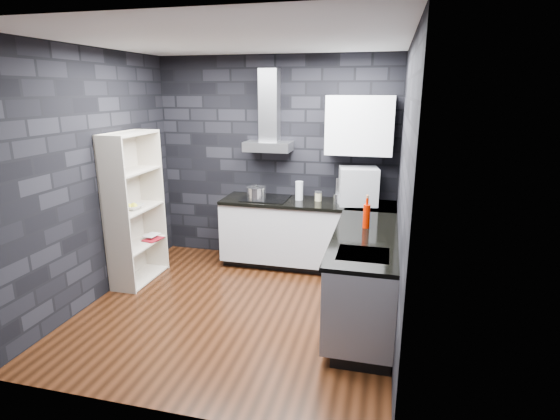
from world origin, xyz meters
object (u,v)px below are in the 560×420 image
at_px(storage_jar, 318,197).
at_px(appliance_garage, 358,186).
at_px(bookshelf, 135,209).
at_px(glass_vase, 299,191).
at_px(red_bottle, 366,216).
at_px(fruit_bowl, 132,207).
at_px(utensil_crock, 337,199).
at_px(pot, 256,194).

relative_size(storage_jar, appliance_garage, 0.23).
bearing_deg(bookshelf, glass_vase, 34.39).
relative_size(red_bottle, fruit_bowl, 1.03).
xyz_separation_m(glass_vase, red_bottle, (0.90, -0.99, 0.00)).
bearing_deg(storage_jar, glass_vase, -178.14).
bearing_deg(utensil_crock, glass_vase, 171.61).
xyz_separation_m(glass_vase, fruit_bowl, (-1.80, -0.96, -0.08)).
bearing_deg(pot, storage_jar, 10.59).
distance_m(storage_jar, bookshelf, 2.24).
relative_size(glass_vase, red_bottle, 0.99).
height_order(pot, bookshelf, bookshelf).
bearing_deg(bookshelf, red_bottle, 5.98).
height_order(red_bottle, bookshelf, bookshelf).
xyz_separation_m(pot, storage_jar, (0.78, 0.15, -0.03)).
bearing_deg(pot, bookshelf, -148.89).
bearing_deg(pot, glass_vase, 14.51).
height_order(storage_jar, bookshelf, bookshelf).
height_order(storage_jar, fruit_bowl, storage_jar).
bearing_deg(utensil_crock, storage_jar, 162.01).
distance_m(storage_jar, fruit_bowl, 2.26).
bearing_deg(bookshelf, utensil_crock, 27.63).
relative_size(storage_jar, fruit_bowl, 0.45).
bearing_deg(appliance_garage, fruit_bowl, -170.16).
relative_size(storage_jar, bookshelf, 0.06).
height_order(utensil_crock, fruit_bowl, utensil_crock).
relative_size(storage_jar, red_bottle, 0.44).
height_order(glass_vase, red_bottle, red_bottle).
bearing_deg(appliance_garage, pot, 174.48).
xyz_separation_m(pot, red_bottle, (1.43, -0.85, 0.04)).
xyz_separation_m(storage_jar, utensil_crock, (0.25, -0.08, 0.01)).
height_order(storage_jar, utensil_crock, utensil_crock).
distance_m(glass_vase, red_bottle, 1.34).
height_order(red_bottle, fruit_bowl, red_bottle).
relative_size(appliance_garage, fruit_bowl, 1.94).
bearing_deg(utensil_crock, bookshelf, -160.11).
distance_m(pot, red_bottle, 1.66).
xyz_separation_m(utensil_crock, red_bottle, (0.40, -0.91, 0.06)).
distance_m(appliance_garage, bookshelf, 2.70).
distance_m(utensil_crock, red_bottle, 1.00).
bearing_deg(storage_jar, utensil_crock, -17.99).
relative_size(glass_vase, utensil_crock, 2.04).
height_order(utensil_crock, bookshelf, bookshelf).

